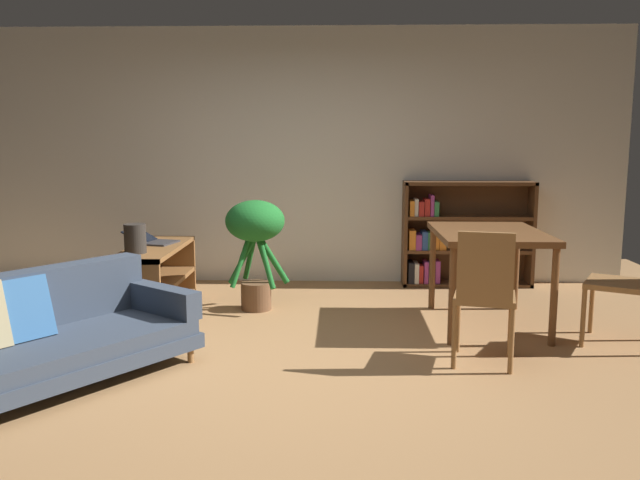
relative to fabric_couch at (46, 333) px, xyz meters
name	(u,v)px	position (x,y,z in m)	size (l,w,h in m)	color
ground_plane	(286,363)	(1.50, 0.39, -0.32)	(8.16, 8.16, 0.00)	#A87A4C
back_wall_panel	(305,157)	(1.50, 3.09, 1.03)	(6.80, 0.10, 2.70)	silver
fabric_couch	(46,333)	(0.00, 0.00, 0.00)	(1.67, 1.86, 0.70)	olive
media_console	(156,278)	(0.19, 1.83, -0.04)	(0.44, 1.32, 0.57)	brown
open_laptop	(153,240)	(0.12, 2.03, 0.29)	(0.51, 0.41, 0.12)	#333338
desk_speaker	(135,239)	(0.12, 1.50, 0.38)	(0.19, 0.19, 0.25)	#2D2823
potted_floor_plant	(255,234)	(1.11, 1.82, 0.38)	(0.57, 0.53, 1.00)	brown
dining_table	(489,241)	(3.09, 1.37, 0.39)	(0.86, 1.17, 0.80)	brown
dining_chair_near	(632,275)	(4.04, 0.86, 0.23)	(0.62, 0.62, 0.98)	olive
dining_chair_far	(485,291)	(2.85, 0.37, 0.21)	(0.49, 0.49, 0.94)	olive
bookshelf	(457,235)	(3.11, 2.92, 0.21)	(1.35, 0.29, 1.10)	#56351E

